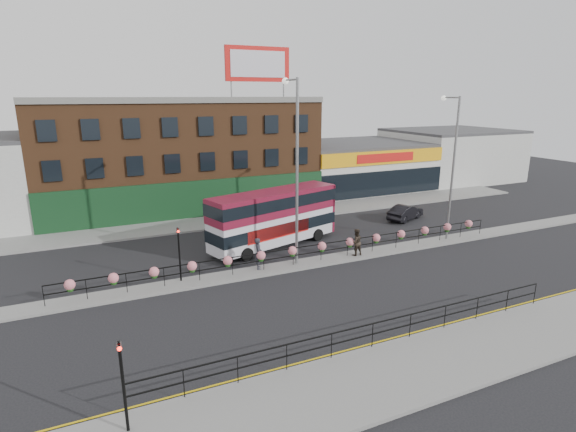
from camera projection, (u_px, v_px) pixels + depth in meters
name	position (u px, v px, depth m)	size (l,w,h in m)	color
ground	(307.00, 264.00, 28.92)	(120.00, 120.00, 0.00)	black
south_pavement	(439.00, 360.00, 18.35)	(60.00, 4.00, 0.15)	gray
north_pavement	(246.00, 218.00, 39.45)	(60.00, 4.00, 0.15)	gray
median	(307.00, 263.00, 28.90)	(60.00, 1.60, 0.15)	gray
yellow_line_inner	(403.00, 335.00, 20.39)	(60.00, 0.10, 0.01)	gold
yellow_line_outer	(406.00, 337.00, 20.23)	(60.00, 0.10, 0.01)	gold
brick_building	(178.00, 153.00, 43.53)	(25.00, 12.21, 10.30)	brown
supermarket	(353.00, 165.00, 52.10)	(15.00, 12.25, 5.30)	silver
warehouse_east	(450.00, 154.00, 57.94)	(14.50, 12.00, 6.30)	#B8B9B4
billboard	(258.00, 64.00, 39.64)	(6.00, 0.29, 4.40)	red
median_railing	(307.00, 249.00, 28.65)	(30.04, 0.56, 1.23)	black
south_railing	(373.00, 330.00, 18.99)	(20.04, 0.05, 1.12)	black
double_decker_bus	(275.00, 213.00, 31.80)	(10.32, 5.13, 4.07)	silver
car	(405.00, 212.00, 39.13)	(4.24, 2.83, 1.32)	black
pedestrian_a	(258.00, 253.00, 27.62)	(0.66, 0.82, 1.97)	#25262D
pedestrian_b	(356.00, 242.00, 29.95)	(0.89, 0.69, 1.83)	#2D241C
lamp_column_west	(295.00, 157.00, 27.23)	(0.41, 2.01, 11.43)	gray
lamp_column_east	(451.00, 156.00, 32.26)	(0.37, 1.82, 10.37)	gray
traffic_light_south	(121.00, 367.00, 13.81)	(0.15, 0.28, 3.65)	black
traffic_light_median	(179.00, 243.00, 25.43)	(0.15, 0.28, 3.65)	black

